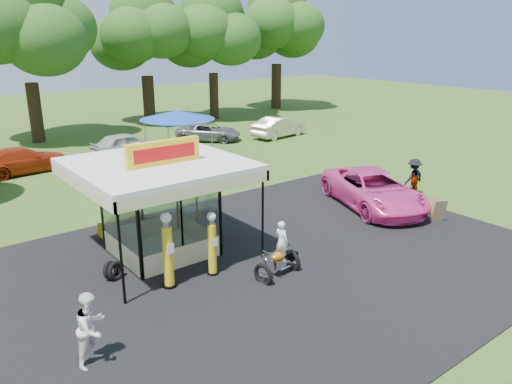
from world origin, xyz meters
The scene contains 22 objects.
ground centered at (0.00, 0.00, 0.00)m, with size 120.00×120.00×0.00m, color #31561B.
asphalt_apron centered at (0.00, 2.00, 0.02)m, with size 20.00×14.00×0.04m, color black.
gas_station_kiosk centered at (-2.00, 4.99, 1.78)m, with size 5.40×5.40×4.18m.
gas_pump_left centered at (-3.03, 2.58, 1.18)m, with size 0.46×0.46×2.47m.
gas_pump_right centered at (-1.50, 2.48, 1.04)m, with size 0.40×0.40×2.16m.
motorcycle centered at (0.19, 1.10, 0.75)m, with size 1.68×0.98×1.93m.
spare_tires centered at (-4.20, 4.11, 0.32)m, with size 0.81×0.66×0.65m.
a_frame_sign centered at (8.47, 0.73, 0.51)m, with size 0.62×0.71×1.01m.
kiosk_car centered at (-2.00, 7.20, 0.48)m, with size 1.13×2.82×0.96m, color yellow.
pink_sedan centered at (7.84, 3.60, 0.83)m, with size 2.76×5.98×1.66m, color #F0419C.
spectator_west centered at (-6.22, 0.39, 0.92)m, with size 0.89×0.70×1.84m, color white.
spectator_east_a centered at (10.74, 3.55, 0.91)m, with size 1.18×0.68×1.82m, color black.
spectator_east_b centered at (9.85, 2.90, 0.77)m, with size 0.91×0.38×1.54m, color gray.
bg_car_b centered at (-3.07, 19.52, 0.73)m, with size 2.05×5.04×1.46m, color #A92A0D.
bg_car_c centered at (3.21, 19.69, 0.77)m, with size 1.82×4.51×1.54m, color #BDBCC2.
bg_car_d centered at (9.99, 20.58, 0.65)m, with size 2.14×4.65×1.29m, color #5F5F62.
bg_car_e centered at (14.99, 18.47, 0.76)m, with size 1.61×4.62×1.52m, color beige.
tent_east centered at (5.18, 16.43, 2.84)m, with size 4.49×4.49×3.14m.
oak_far_c centered at (0.07, 27.88, 7.55)m, with size 10.10×10.10×11.90m.
oak_far_d centered at (10.16, 30.35, 7.14)m, with size 9.41×9.41×11.20m.
oak_far_e centered at (15.95, 28.84, 7.27)m, with size 9.57×9.57×11.40m.
oak_far_f centered at (24.76, 30.42, 7.91)m, with size 10.23×10.23×12.33m.
Camera 1 is at (-9.42, -9.97, 7.49)m, focal length 35.00 mm.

